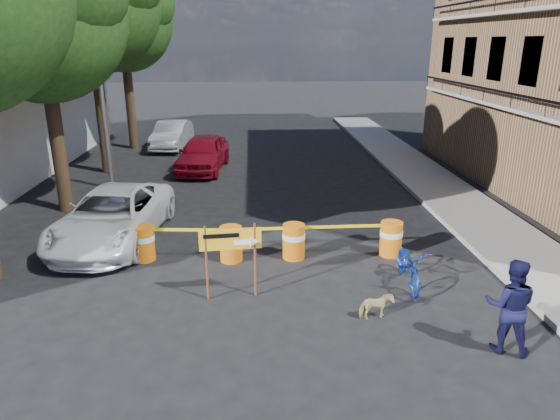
{
  "coord_description": "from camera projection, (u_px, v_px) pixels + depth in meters",
  "views": [
    {
      "loc": [
        -0.71,
        -8.82,
        5.27
      ],
      "look_at": [
        -0.05,
        2.81,
        1.3
      ],
      "focal_mm": 32.0,
      "sensor_mm": 36.0,
      "label": 1
    }
  ],
  "objects": [
    {
      "name": "streetlamp",
      "position": [
        100.0,
        68.0,
        17.33
      ],
      "size": [
        1.25,
        0.18,
        8.0
      ],
      "color": "gray",
      "rests_on": "ground"
    },
    {
      "name": "barrel_mid_right",
      "position": [
        294.0,
        241.0,
        12.6
      ],
      "size": [
        0.58,
        0.58,
        0.9
      ],
      "color": "orange",
      "rests_on": "ground"
    },
    {
      "name": "barrel_mid_left",
      "position": [
        231.0,
        243.0,
        12.45
      ],
      "size": [
        0.58,
        0.58,
        0.9
      ],
      "color": "orange",
      "rests_on": "ground"
    },
    {
      "name": "sedan_red",
      "position": [
        203.0,
        153.0,
        21.13
      ],
      "size": [
        2.27,
        4.54,
        1.49
      ],
      "primitive_type": "imported",
      "rotation": [
        0.0,
        0.0,
        -0.12
      ],
      "color": "maroon",
      "rests_on": "ground"
    },
    {
      "name": "detour_sign",
      "position": [
        238.0,
        245.0,
        10.43
      ],
      "size": [
        1.3,
        0.26,
        1.68
      ],
      "rotation": [
        0.0,
        0.0,
        0.1
      ],
      "color": "#592D19",
      "rests_on": "ground"
    },
    {
      "name": "tree_mid_a",
      "position": [
        41.0,
        14.0,
        14.4
      ],
      "size": [
        5.25,
        5.0,
        8.68
      ],
      "color": "#332316",
      "rests_on": "ground"
    },
    {
      "name": "sedan_silver",
      "position": [
        172.0,
        135.0,
        25.55
      ],
      "size": [
        1.79,
        4.29,
        1.38
      ],
      "primitive_type": "imported",
      "rotation": [
        0.0,
        0.0,
        -0.08
      ],
      "color": "#B6B9BD",
      "rests_on": "ground"
    },
    {
      "name": "barrel_far_right",
      "position": [
        391.0,
        238.0,
        12.78
      ],
      "size": [
        0.58,
        0.58,
        0.9
      ],
      "color": "orange",
      "rests_on": "ground"
    },
    {
      "name": "ground",
      "position": [
        290.0,
        315.0,
        10.08
      ],
      "size": [
        120.0,
        120.0,
        0.0
      ],
      "primitive_type": "plane",
      "color": "black",
      "rests_on": "ground"
    },
    {
      "name": "pedestrian",
      "position": [
        510.0,
        306.0,
        8.69
      ],
      "size": [
        1.05,
        0.95,
        1.77
      ],
      "primitive_type": "imported",
      "rotation": [
        0.0,
        0.0,
        2.73
      ],
      "color": "black",
      "rests_on": "ground"
    },
    {
      "name": "sidewalk_east",
      "position": [
        468.0,
        211.0,
        16.06
      ],
      "size": [
        2.4,
        40.0,
        0.15
      ],
      "primitive_type": "cube",
      "color": "gray",
      "rests_on": "ground"
    },
    {
      "name": "tree_mid_b",
      "position": [
        91.0,
        0.0,
        18.89
      ],
      "size": [
        5.67,
        5.4,
        9.62
      ],
      "color": "#332316",
      "rests_on": "ground"
    },
    {
      "name": "dog",
      "position": [
        376.0,
        307.0,
        9.87
      ],
      "size": [
        0.71,
        0.43,
        0.56
      ],
      "primitive_type": "imported",
      "rotation": [
        0.0,
        0.0,
        1.77
      ],
      "color": "tan",
      "rests_on": "ground"
    },
    {
      "name": "bicycle",
      "position": [
        411.0,
        247.0,
        11.06
      ],
      "size": [
        0.72,
        1.02,
        1.87
      ],
      "primitive_type": "imported",
      "rotation": [
        0.0,
        0.0,
        -0.07
      ],
      "color": "#1434A4",
      "rests_on": "ground"
    },
    {
      "name": "barrel_far_left",
      "position": [
        143.0,
        242.0,
        12.5
      ],
      "size": [
        0.58,
        0.58,
        0.9
      ],
      "color": "orange",
      "rests_on": "ground"
    },
    {
      "name": "suv_white",
      "position": [
        113.0,
        216.0,
        13.65
      ],
      "size": [
        2.84,
        5.31,
        1.42
      ],
      "primitive_type": "imported",
      "rotation": [
        0.0,
        0.0,
        -0.1
      ],
      "color": "white",
      "rests_on": "ground"
    },
    {
      "name": "tree_far",
      "position": [
        123.0,
        19.0,
        23.78
      ],
      "size": [
        5.04,
        4.8,
        8.84
      ],
      "color": "#332316",
      "rests_on": "ground"
    }
  ]
}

